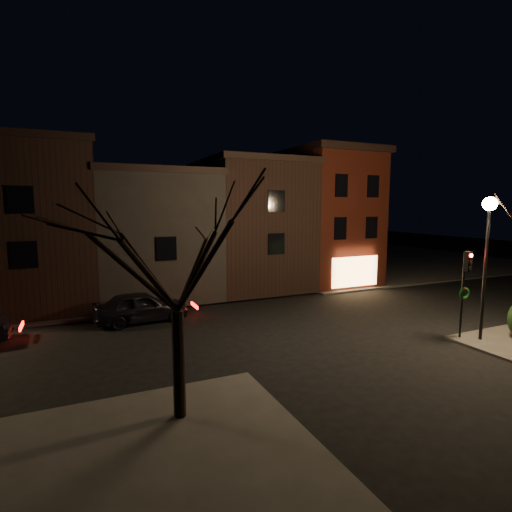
{
  "coord_description": "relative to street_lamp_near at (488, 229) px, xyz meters",
  "views": [
    {
      "loc": [
        -10.48,
        -17.93,
        6.21
      ],
      "look_at": [
        -0.68,
        3.87,
        3.2
      ],
      "focal_mm": 28.0,
      "sensor_mm": 36.0,
      "label": 1
    }
  ],
  "objects": [
    {
      "name": "bare_tree_left",
      "position": [
        -14.2,
        -1.0,
        0.25
      ],
      "size": [
        5.6,
        5.6,
        7.5
      ],
      "color": "black",
      "rests_on": "sidewalk_near_left"
    },
    {
      "name": "row_building_c",
      "position": [
        -19.2,
        16.5,
        -0.09
      ],
      "size": [
        7.3,
        10.3,
        9.9
      ],
      "color": "black",
      "rests_on": "ground"
    },
    {
      "name": "sidewalk_far_right",
      "position": [
        13.8,
        26.0,
        -5.12
      ],
      "size": [
        30.0,
        30.0,
        0.12
      ],
      "primitive_type": "cube",
      "color": "#2D2B28",
      "rests_on": "ground"
    },
    {
      "name": "row_building_a",
      "position": [
        -4.7,
        16.5,
        -0.34
      ],
      "size": [
        7.3,
        10.3,
        9.4
      ],
      "color": "black",
      "rests_on": "ground"
    },
    {
      "name": "corner_building",
      "position": [
        1.8,
        15.47,
        0.22
      ],
      "size": [
        6.5,
        8.5,
        10.5
      ],
      "color": "#51180E",
      "rests_on": "ground"
    },
    {
      "name": "ground",
      "position": [
        -6.2,
        6.0,
        -5.18
      ],
      "size": [
        120.0,
        120.0,
        0.0
      ],
      "primitive_type": "plane",
      "color": "black",
      "rests_on": "ground"
    },
    {
      "name": "parked_car_a",
      "position": [
        -13.74,
        9.64,
        -4.34
      ],
      "size": [
        5.04,
        2.33,
        1.67
      ],
      "primitive_type": "imported",
      "rotation": [
        0.0,
        0.0,
        1.65
      ],
      "color": "black",
      "rests_on": "ground"
    },
    {
      "name": "traffic_signal",
      "position": [
        -0.6,
        0.49,
        -2.37
      ],
      "size": [
        0.58,
        0.38,
        4.05
      ],
      "color": "black",
      "rests_on": "sidewalk_near_right"
    },
    {
      "name": "street_lamp_near",
      "position": [
        0.0,
        0.0,
        0.0
      ],
      "size": [
        0.6,
        0.6,
        6.48
      ],
      "color": "black",
      "rests_on": "sidewalk_near_right"
    },
    {
      "name": "row_building_b",
      "position": [
        -11.95,
        16.5,
        -0.85
      ],
      "size": [
        7.8,
        10.3,
        8.4
      ],
      "color": "black",
      "rests_on": "ground"
    }
  ]
}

